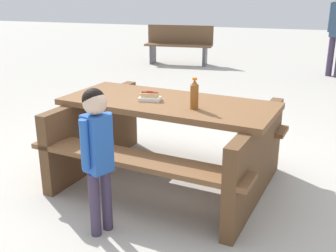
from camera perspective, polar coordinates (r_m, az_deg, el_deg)
The scene contains 6 objects.
ground_plane at distance 3.73m, azimuth 0.00°, elevation -7.65°, with size 30.00×30.00×0.00m, color #B7B2A8.
picnic_table at distance 3.56m, azimuth 0.00°, elevation -1.22°, with size 1.98×1.65×0.75m.
soda_bottle at distance 3.21m, azimuth 3.69°, elevation 4.39°, with size 0.07×0.07×0.25m.
hotdog_tray at distance 3.47m, azimuth -2.55°, elevation 4.06°, with size 0.19×0.13×0.08m.
child_in_coat at distance 2.77m, azimuth -9.83°, elevation -2.47°, with size 0.20×0.24×1.05m.
park_bench_near at distance 9.42m, azimuth 1.57°, elevation 11.36°, with size 1.53×0.51×0.85m.
Camera 1 is at (-1.03, 3.18, 1.66)m, focal length 43.84 mm.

